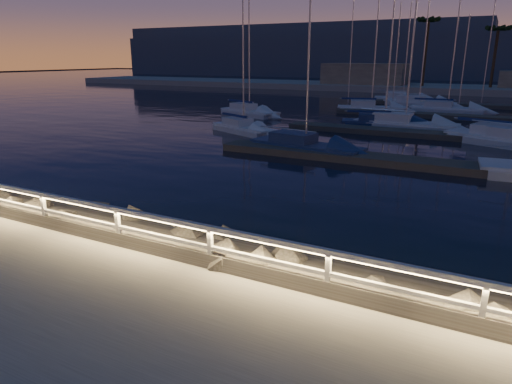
% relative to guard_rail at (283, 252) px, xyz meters
% --- Properties ---
extents(ground, '(400.00, 400.00, 0.00)m').
position_rel_guard_rail_xyz_m(ground, '(0.07, 0.00, -0.77)').
color(ground, '#B0AC9F').
rests_on(ground, ground).
extents(harbor_water, '(400.00, 440.00, 0.60)m').
position_rel_guard_rail_xyz_m(harbor_water, '(0.07, 31.22, -1.74)').
color(harbor_water, black).
rests_on(harbor_water, ground).
extents(guard_rail, '(44.11, 0.12, 1.06)m').
position_rel_guard_rail_xyz_m(guard_rail, '(0.00, 0.00, 0.00)').
color(guard_rail, silver).
rests_on(guard_rail, ground).
extents(floating_docks, '(22.00, 36.00, 0.40)m').
position_rel_guard_rail_xyz_m(floating_docks, '(0.07, 32.50, -1.17)').
color(floating_docks, '#514A43').
rests_on(floating_docks, ground).
extents(far_shore, '(160.00, 14.00, 5.20)m').
position_rel_guard_rail_xyz_m(far_shore, '(-0.06, 74.05, -0.48)').
color(far_shore, '#B0AC9F').
rests_on(far_shore, ground).
extents(palm_left, '(3.00, 3.00, 11.20)m').
position_rel_guard_rail_xyz_m(palm_left, '(-7.93, 72.00, 9.36)').
color(palm_left, '#453620').
rests_on(palm_left, ground).
extents(palm_center, '(3.00, 3.00, 9.70)m').
position_rel_guard_rail_xyz_m(palm_center, '(2.07, 73.00, 8.01)').
color(palm_center, '#453620').
rests_on(palm_center, ground).
extents(distant_hills, '(230.00, 37.50, 18.00)m').
position_rel_guard_rail_xyz_m(distant_hills, '(-22.06, 133.69, 3.96)').
color(distant_hills, '#3D4A5F').
rests_on(distant_hills, ground).
extents(sailboat_a, '(6.37, 4.13, 10.66)m').
position_rel_guard_rail_xyz_m(sailboat_a, '(-13.33, 21.66, -0.97)').
color(sailboat_a, silver).
rests_on(sailboat_a, ground).
extents(sailboat_b, '(7.43, 3.37, 12.23)m').
position_rel_guard_rail_xyz_m(sailboat_b, '(-6.42, 16.97, -0.96)').
color(sailboat_b, navy).
rests_on(sailboat_b, ground).
extents(sailboat_e, '(7.10, 4.14, 11.77)m').
position_rel_guard_rail_xyz_m(sailboat_e, '(-18.06, 31.15, -0.94)').
color(sailboat_e, silver).
rests_on(sailboat_e, ground).
extents(sailboat_f, '(7.11, 3.63, 11.68)m').
position_rel_guard_rail_xyz_m(sailboat_f, '(-4.57, 29.63, -0.97)').
color(sailboat_f, navy).
rests_on(sailboat_f, ground).
extents(sailboat_i, '(7.23, 3.87, 11.94)m').
position_rel_guard_rail_xyz_m(sailboat_i, '(-8.34, 40.07, -0.94)').
color(sailboat_i, silver).
rests_on(sailboat_i, ground).
extents(sailboat_j, '(8.13, 2.96, 13.59)m').
position_rel_guard_rail_xyz_m(sailboat_j, '(-2.93, 29.48, -0.93)').
color(sailboat_j, silver).
rests_on(sailboat_j, ground).
extents(sailboat_k, '(8.36, 4.02, 13.68)m').
position_rel_guard_rail_xyz_m(sailboat_k, '(-4.92, 48.93, -0.95)').
color(sailboat_k, silver).
rests_on(sailboat_k, ground).
extents(sailboat_m, '(7.37, 3.37, 12.20)m').
position_rel_guard_rail_xyz_m(sailboat_m, '(-7.70, 53.82, -0.93)').
color(sailboat_m, silver).
rests_on(sailboat_m, ground).
extents(sailboat_n, '(7.48, 2.41, 12.64)m').
position_rel_guard_rail_xyz_m(sailboat_n, '(-1.16, 43.04, -0.95)').
color(sailboat_n, silver).
rests_on(sailboat_n, ground).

